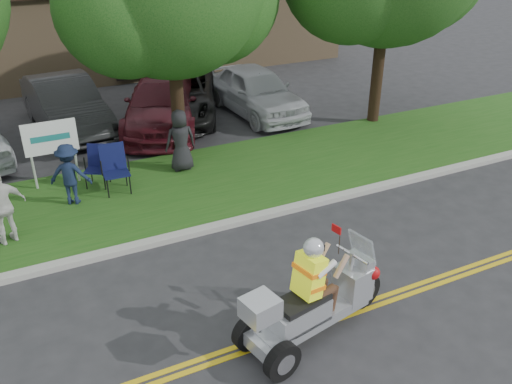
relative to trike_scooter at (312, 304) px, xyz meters
name	(u,v)px	position (x,y,z in m)	size (l,w,h in m)	color
ground	(290,310)	(0.03, 0.71, -0.65)	(120.00, 120.00, 0.00)	#28282B
centerline_near	(307,330)	(0.03, 0.13, -0.65)	(60.00, 0.10, 0.01)	gold
centerline_far	(303,324)	(0.03, 0.29, -0.65)	(60.00, 0.10, 0.01)	gold
curb	(222,225)	(0.03, 3.76, -0.59)	(60.00, 0.25, 0.12)	#A8A89E
grass_verge	(188,186)	(0.03, 5.91, -0.60)	(60.00, 4.00, 0.10)	#1E5015
commercial_building	(124,15)	(2.03, 19.69, 1.35)	(18.00, 8.20, 4.00)	#9E7F5B
business_sign	(51,141)	(-2.87, 7.31, 0.60)	(1.25, 0.06, 1.75)	silver
trike_scooter	(312,304)	(0.00, 0.00, 0.00)	(2.86, 1.20, 1.87)	black
lawn_chair_a	(98,163)	(-1.93, 6.91, 0.01)	(0.72, 0.73, 1.00)	black
lawn_chair_b	(114,165)	(-1.63, 6.40, 0.09)	(0.63, 0.65, 1.14)	black
spectator_adult_right	(3,207)	(-4.15, 5.03, 0.26)	(0.94, 0.39, 1.61)	silver
spectator_chair_a	(70,174)	(-2.68, 6.17, 0.18)	(0.94, 0.54, 1.45)	#15213D
spectator_chair_b	(180,140)	(0.19, 6.82, 0.26)	(0.79, 0.51, 1.62)	black
parked_car_left	(66,105)	(-1.97, 11.40, 0.17)	(1.74, 5.00, 1.65)	#2A2A2D
parked_car_mid	(176,94)	(1.53, 11.13, 0.12)	(2.57, 5.57, 1.55)	black
parked_car_right	(163,103)	(0.83, 10.41, 0.12)	(2.18, 5.37, 1.56)	#4E121B
parked_car_far_right	(256,91)	(4.03, 10.23, 0.14)	(1.88, 4.67, 1.59)	#B8B9BF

